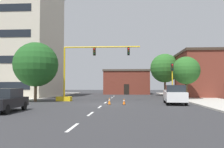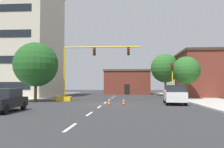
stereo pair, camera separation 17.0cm
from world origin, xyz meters
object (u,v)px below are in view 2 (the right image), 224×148
tree_right_far (165,68)px  tree_left_near (36,65)px  sedan_black_near_left (5,100)px  traffic_cone_roadside_b (109,101)px  tree_right_mid (186,71)px  traffic_signal_gantry (75,82)px  traffic_light_pole_right (172,73)px  traffic_cone_roadside_a (124,102)px  pickup_truck_white (174,95)px

tree_right_far → tree_left_near: bearing=-135.4°
sedan_black_near_left → traffic_cone_roadside_b: sedan_black_near_left is taller
tree_left_near → tree_right_mid: bearing=14.2°
traffic_signal_gantry → traffic_light_pole_right: size_ratio=2.16×
tree_right_mid → sedan_black_near_left: size_ratio=1.28×
traffic_light_pole_right → traffic_cone_roadside_a: bearing=-129.8°
tree_right_mid → traffic_cone_roadside_a: bearing=-133.3°
traffic_light_pole_right → pickup_truck_white: size_ratio=0.87×
traffic_cone_roadside_b → traffic_light_pole_right: bearing=44.2°
tree_right_far → traffic_cone_roadside_a: 23.36m
traffic_cone_roadside_b → tree_right_mid: bearing=42.2°
traffic_light_pole_right → traffic_cone_roadside_a: traffic_light_pole_right is taller
traffic_cone_roadside_b → tree_left_near: bearing=156.6°
tree_right_mid → traffic_cone_roadside_b: 13.58m
tree_right_mid → traffic_cone_roadside_b: size_ratio=8.13×
tree_left_near → pickup_truck_white: bearing=-10.0°
tree_left_near → sedan_black_near_left: (2.10, -11.37, -3.59)m
traffic_signal_gantry → sedan_black_near_left: bearing=-100.8°
traffic_signal_gantry → traffic_light_pole_right: traffic_signal_gantry is taller
traffic_signal_gantry → traffic_cone_roadside_b: 7.46m
traffic_cone_roadside_a → sedan_black_near_left: bearing=-139.3°
sedan_black_near_left → traffic_cone_roadside_b: bearing=45.9°
tree_left_near → traffic_cone_roadside_a: 12.16m
pickup_truck_white → traffic_light_pole_right: bearing=82.0°
tree_right_far → sedan_black_near_left: bearing=-118.7°
sedan_black_near_left → pickup_truck_white: bearing=31.6°
traffic_cone_roadside_b → traffic_cone_roadside_a: bearing=2.1°
traffic_light_pole_right → traffic_cone_roadside_b: traffic_light_pole_right is taller
traffic_cone_roadside_a → traffic_cone_roadside_b: bearing=-177.9°
traffic_light_pole_right → tree_right_far: bearing=85.5°
tree_right_far → tree_right_mid: (0.95, -12.93, -1.21)m
tree_left_near → traffic_cone_roadside_a: (10.72, -3.95, -4.16)m
traffic_light_pole_right → pickup_truck_white: bearing=-98.0°
traffic_light_pole_right → tree_right_far: (1.13, 14.30, 1.64)m
traffic_light_pole_right → tree_right_far: tree_right_far is taller
traffic_signal_gantry → traffic_cone_roadside_b: traffic_signal_gantry is taller
pickup_truck_white → traffic_cone_roadside_a: bearing=-167.8°
pickup_truck_white → traffic_cone_roadside_b: pickup_truck_white is taller
tree_right_far → tree_right_mid: 13.02m
tree_right_far → pickup_truck_white: size_ratio=1.42×
tree_right_far → sedan_black_near_left: (-15.89, -29.08, -4.28)m
traffic_signal_gantry → tree_right_far: bearing=50.4°
tree_right_far → tree_left_near: tree_right_far is taller
tree_left_near → traffic_cone_roadside_b: bearing=-23.4°
traffic_cone_roadside_b → tree_right_far: bearing=68.0°
pickup_truck_white → sedan_black_near_left: (-13.89, -8.56, -0.09)m
traffic_cone_roadside_a → traffic_cone_roadside_b: size_ratio=0.89×
traffic_light_pole_right → tree_right_mid: tree_right_mid is taller
traffic_light_pole_right → traffic_cone_roadside_a: (-6.14, -7.36, -3.21)m
traffic_signal_gantry → tree_left_near: (-4.53, -1.45, 2.16)m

